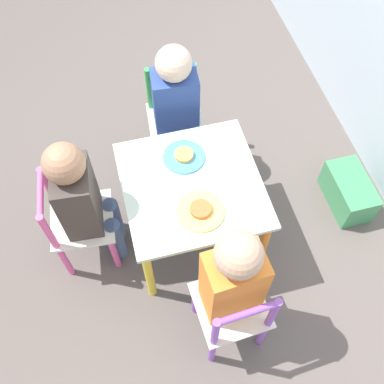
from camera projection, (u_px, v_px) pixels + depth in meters
The scene contains 11 objects.
ground_plane at pixel (192, 232), 2.15m from camera, with size 6.00×6.00×0.00m, color #5B514C.
kids_table at pixel (192, 192), 1.85m from camera, with size 0.55×0.55×0.43m.
chair_purple at pixel (233, 312), 1.69m from camera, with size 0.28×0.28×0.52m.
chair_green at pixel (175, 120), 2.19m from camera, with size 0.28×0.28×0.52m.
chair_pink at pixel (77, 223), 1.89m from camera, with size 0.28×0.28×0.52m.
child_right at pixel (231, 279), 1.55m from camera, with size 0.22×0.21×0.77m.
child_left at pixel (176, 104), 2.01m from camera, with size 0.22×0.21×0.73m.
child_front at pixel (83, 197), 1.74m from camera, with size 0.21×0.22×0.75m.
plate_right at pixel (201, 210), 1.72m from camera, with size 0.19×0.19×0.03m.
plate_left at pixel (184, 156), 1.85m from camera, with size 0.17×0.17×0.03m.
storage_bin at pixel (348, 192), 2.17m from camera, with size 0.29×0.16×0.17m.
Camera 1 is at (0.94, -0.24, 1.93)m, focal length 42.00 mm.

